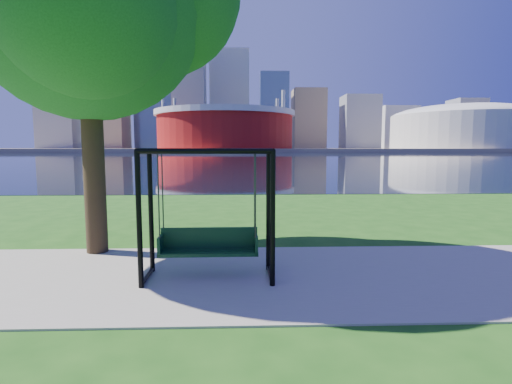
{
  "coord_description": "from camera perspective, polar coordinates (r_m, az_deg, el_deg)",
  "views": [
    {
      "loc": [
        -0.01,
        -7.34,
        2.27
      ],
      "look_at": [
        0.25,
        0.0,
        1.46
      ],
      "focal_mm": 28.0,
      "sensor_mm": 36.0,
      "label": 1
    }
  ],
  "objects": [
    {
      "name": "stadium",
      "position": [
        242.84,
        -4.42,
        9.1
      ],
      "size": [
        83.0,
        83.0,
        32.0
      ],
      "color": "maroon",
      "rests_on": "far_bank"
    },
    {
      "name": "skyline",
      "position": [
        328.49,
        -2.8,
        12.16
      ],
      "size": [
        392.0,
        66.0,
        96.5
      ],
      "color": "gray",
      "rests_on": "far_bank"
    },
    {
      "name": "river",
      "position": [
        109.36,
        -2.01,
        5.11
      ],
      "size": [
        900.0,
        180.0,
        0.02
      ],
      "primitive_type": "cube",
      "color": "black",
      "rests_on": "ground"
    },
    {
      "name": "ground",
      "position": [
        7.68,
        -1.89,
        -10.9
      ],
      "size": [
        900.0,
        900.0,
        0.0
      ],
      "primitive_type": "plane",
      "color": "#1E5114",
      "rests_on": "ground"
    },
    {
      "name": "far_bank",
      "position": [
        313.34,
        -2.02,
        6.06
      ],
      "size": [
        900.0,
        228.0,
        2.0
      ],
      "primitive_type": "cube",
      "color": "#937F60",
      "rests_on": "ground"
    },
    {
      "name": "swing",
      "position": [
        6.89,
        -6.8,
        -3.56
      ],
      "size": [
        2.22,
        0.98,
        2.27
      ],
      "rotation": [
        0.0,
        0.0,
        0.01
      ],
      "color": "black",
      "rests_on": "ground"
    },
    {
      "name": "path",
      "position": [
        7.2,
        -1.88,
        -11.96
      ],
      "size": [
        120.0,
        4.0,
        0.03
      ],
      "primitive_type": "cube",
      "color": "#9E937F",
      "rests_on": "ground"
    },
    {
      "name": "arena",
      "position": [
        277.74,
        27.4,
        8.41
      ],
      "size": [
        84.0,
        84.0,
        26.56
      ],
      "color": "beige",
      "rests_on": "far_bank"
    }
  ]
}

